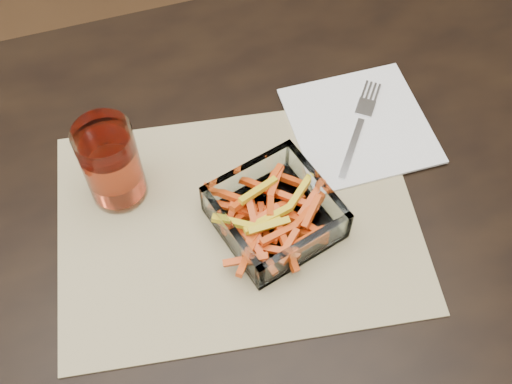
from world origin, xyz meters
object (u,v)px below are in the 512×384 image
at_px(dining_table, 233,282).
at_px(fork, 360,125).
at_px(tumbler, 112,166).
at_px(glass_bowl, 275,214).

relative_size(dining_table, fork, 10.70).
bearing_deg(fork, tumbler, -142.60).
distance_m(tumbler, fork, 0.34).
xyz_separation_m(glass_bowl, tumbler, (-0.18, 0.11, 0.04)).
height_order(glass_bowl, fork, glass_bowl).
height_order(dining_table, fork, fork).
relative_size(tumbler, fork, 0.84).
xyz_separation_m(tumbler, fork, (0.34, 0.00, -0.05)).
height_order(tumbler, fork, tumbler).
bearing_deg(fork, glass_bowl, -108.91).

